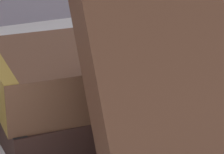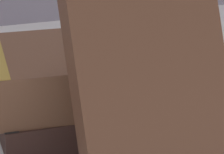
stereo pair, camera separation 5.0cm
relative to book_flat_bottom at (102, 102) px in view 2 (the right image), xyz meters
The scene contains 5 objects.
ground_plane 0.04m from the book_flat_bottom, 138.89° to the right, with size 3.00×3.00×0.00m, color silver.
book_flat_bottom is the anchor object (origin of this frame).
book_flat_top 0.04m from the book_flat_bottom, 155.21° to the right, with size 0.21×0.15×0.05m.
book_leaning_front 0.14m from the book_flat_bottom, 92.08° to the right, with size 0.12×0.09×0.16m.
pocket_watch 0.07m from the book_flat_bottom, 34.86° to the right, with size 0.05×0.05×0.01m.
Camera 2 is at (-0.13, -0.43, 0.23)m, focal length 85.00 mm.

